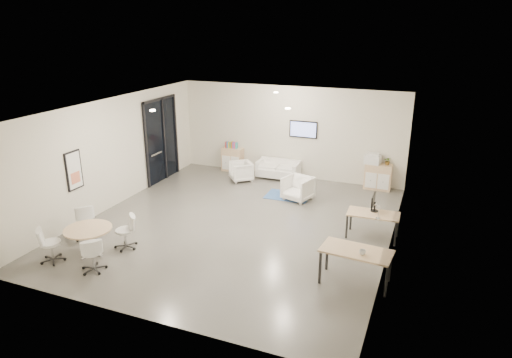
{
  "coord_description": "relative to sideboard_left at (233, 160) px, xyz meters",
  "views": [
    {
      "loc": [
        4.71,
        -10.38,
        5.23
      ],
      "look_at": [
        0.38,
        0.4,
        1.23
      ],
      "focal_mm": 32.0,
      "sensor_mm": 36.0,
      "label": 1
    }
  ],
  "objects": [
    {
      "name": "printer",
      "position": [
        5.04,
        -0.0,
        0.59
      ],
      "size": [
        0.53,
        0.46,
        0.35
      ],
      "rotation": [
        0.0,
        0.0,
        -0.11
      ],
      "color": "white",
      "rests_on": "sideboard_right"
    },
    {
      "name": "blue_rug",
      "position": [
        2.71,
        -1.73,
        -0.43
      ],
      "size": [
        1.39,
        0.95,
        0.01
      ],
      "primitive_type": "cube",
      "rotation": [
        0.0,
        0.0,
        0.03
      ],
      "color": "#305395",
      "rests_on": "room_shell"
    },
    {
      "name": "meeting_chairs",
      "position": [
        -0.45,
        -7.13,
        -0.02
      ],
      "size": [
        2.0,
        2.0,
        0.82
      ],
      "color": "white",
      "rests_on": "room_shell"
    },
    {
      "name": "room_shell",
      "position": [
        2.11,
        -4.27,
        1.17
      ],
      "size": [
        9.6,
        10.6,
        4.8
      ],
      "color": "#52504B",
      "rests_on": "ground"
    },
    {
      "name": "wall_tv",
      "position": [
        2.61,
        0.19,
        1.32
      ],
      "size": [
        0.98,
        0.06,
        0.58
      ],
      "color": "black",
      "rests_on": "room_shell"
    },
    {
      "name": "plant_floor",
      "position": [
        -1.59,
        -6.66,
        -0.37
      ],
      "size": [
        0.17,
        0.3,
        0.13
      ],
      "primitive_type": "imported",
      "rotation": [
        0.0,
        0.0,
        -0.05
      ],
      "color": "#3F7F3F",
      "rests_on": "room_shell"
    },
    {
      "name": "desk_rear",
      "position": [
        5.62,
        -3.72,
        0.17
      ],
      "size": [
        1.3,
        0.68,
        0.67
      ],
      "rotation": [
        0.0,
        0.0,
        0.03
      ],
      "color": "tan",
      "rests_on": "room_shell"
    },
    {
      "name": "armchair_left",
      "position": [
        0.72,
        -0.88,
        -0.07
      ],
      "size": [
        0.97,
        0.97,
        0.73
      ],
      "primitive_type": "imported",
      "rotation": [
        0.0,
        0.0,
        -0.88
      ],
      "color": "white",
      "rests_on": "room_shell"
    },
    {
      "name": "cup",
      "position": [
        5.74,
        -6.18,
        0.39
      ],
      "size": [
        0.13,
        0.11,
        0.13
      ],
      "primitive_type": "imported",
      "rotation": [
        0.0,
        0.0,
        0.03
      ],
      "color": "white",
      "rests_on": "desk_front"
    },
    {
      "name": "loveseat",
      "position": [
        1.85,
        -0.15,
        -0.13
      ],
      "size": [
        1.49,
        0.77,
        0.55
      ],
      "rotation": [
        0.0,
        0.0,
        0.02
      ],
      "color": "white",
      "rests_on": "room_shell"
    },
    {
      "name": "monitor",
      "position": [
        5.58,
        -3.57,
        0.47
      ],
      "size": [
        0.2,
        0.5,
        0.44
      ],
      "color": "black",
      "rests_on": "desk_rear"
    },
    {
      "name": "round_table",
      "position": [
        -0.45,
        -7.13,
        0.15
      ],
      "size": [
        1.1,
        1.1,
        0.67
      ],
      "color": "tan",
      "rests_on": "room_shell"
    },
    {
      "name": "books",
      "position": [
        -0.04,
        0.0,
        0.55
      ],
      "size": [
        0.45,
        0.14,
        0.22
      ],
      "color": "red",
      "rests_on": "sideboard_left"
    },
    {
      "name": "ceiling_spots",
      "position": [
        1.91,
        -3.44,
        2.75
      ],
      "size": [
        3.14,
        4.14,
        0.03
      ],
      "color": "#FFEAC6",
      "rests_on": "room_shell"
    },
    {
      "name": "armchair_right",
      "position": [
        3.08,
        -1.9,
        -0.03
      ],
      "size": [
        0.97,
        0.93,
        0.81
      ],
      "primitive_type": "imported",
      "rotation": [
        0.0,
        0.0,
        -0.28
      ],
      "color": "white",
      "rests_on": "room_shell"
    },
    {
      "name": "sideboard_right",
      "position": [
        5.25,
        -0.01,
        -0.0
      ],
      "size": [
        0.86,
        0.42,
        0.86
      ],
      "color": "tan",
      "rests_on": "room_shell"
    },
    {
      "name": "glass_door",
      "position": [
        -1.85,
        -1.77,
        1.07
      ],
      "size": [
        0.09,
        1.9,
        2.85
      ],
      "color": "black",
      "rests_on": "room_shell"
    },
    {
      "name": "plant_cabinet",
      "position": [
        5.52,
        0.02,
        0.53
      ],
      "size": [
        0.28,
        0.3,
        0.21
      ],
      "primitive_type": "imported",
      "rotation": [
        0.0,
        0.0,
        -0.15
      ],
      "color": "#3F7F3F",
      "rests_on": "sideboard_right"
    },
    {
      "name": "sideboard_left",
      "position": [
        0.0,
        0.0,
        0.0
      ],
      "size": [
        0.77,
        0.4,
        0.87
      ],
      "color": "tan",
      "rests_on": "room_shell"
    },
    {
      "name": "artwork",
      "position": [
        -1.87,
        -5.87,
        1.11
      ],
      "size": [
        0.05,
        0.54,
        1.04
      ],
      "color": "black",
      "rests_on": "room_shell"
    },
    {
      "name": "desk_front",
      "position": [
        5.6,
        -6.04,
        0.25
      ],
      "size": [
        1.51,
        0.85,
        0.76
      ],
      "rotation": [
        0.0,
        0.0,
        -0.09
      ],
      "color": "tan",
      "rests_on": "room_shell"
    }
  ]
}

